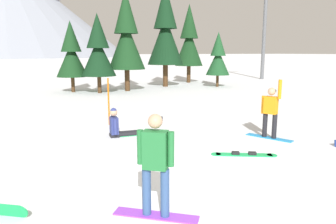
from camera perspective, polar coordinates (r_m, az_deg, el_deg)
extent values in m
plane|color=white|center=(7.54, 4.81, -10.92)|extent=(800.00, 800.00, 0.00)
cube|color=#993FD8|center=(5.78, -2.15, -17.80)|extent=(1.31, 1.14, 0.02)
cylinder|color=#335184|center=(5.63, -3.79, -13.76)|extent=(0.15, 0.15, 0.83)
cylinder|color=#335184|center=(5.55, -0.54, -14.10)|extent=(0.15, 0.15, 0.83)
cube|color=#237238|center=(5.33, -2.23, -6.70)|extent=(0.46, 0.44, 0.64)
cylinder|color=#237238|center=(5.39, -4.91, -6.18)|extent=(0.11, 0.11, 0.58)
cylinder|color=#237238|center=(5.26, 0.51, -6.58)|extent=(0.11, 0.11, 0.58)
sphere|color=tan|center=(5.21, -2.27, -1.64)|extent=(0.24, 0.24, 0.24)
cube|color=black|center=(5.33, -1.87, -1.22)|extent=(0.16, 0.14, 0.08)
cube|color=#1E8CD8|center=(11.03, 17.40, -4.35)|extent=(0.86, 1.51, 0.02)
cylinder|color=black|center=(11.00, 16.75, -2.19)|extent=(0.15, 0.15, 0.78)
cylinder|color=black|center=(10.88, 18.29, -2.41)|extent=(0.15, 0.15, 0.78)
cube|color=orange|center=(10.82, 17.71, 1.16)|extent=(0.38, 0.46, 0.56)
cylinder|color=orange|center=(10.92, 16.46, 1.26)|extent=(0.11, 0.11, 0.58)
cylinder|color=orange|center=(10.65, 19.16, 3.81)|extent=(0.11, 0.11, 0.60)
sphere|color=tan|center=(10.76, 17.84, 3.47)|extent=(0.24, 0.24, 0.24)
cube|color=black|center=(10.88, 18.13, 3.58)|extent=(0.10, 0.17, 0.08)
cube|color=black|center=(10.83, -9.47, -4.06)|extent=(0.32, 0.39, 0.10)
cylinder|color=black|center=(11.02, -7.00, -3.62)|extent=(0.81, 0.23, 0.14)
cylinder|color=black|center=(10.83, -6.77, -3.87)|extent=(0.81, 0.23, 0.14)
cube|color=#19B259|center=(11.03, -4.85, -3.90)|extent=(1.49, 0.44, 0.02)
cube|color=navy|center=(10.76, -9.52, -2.38)|extent=(0.28, 0.42, 0.55)
cylinder|color=navy|center=(11.00, -9.76, -2.00)|extent=(0.11, 0.11, 0.52)
cylinder|color=navy|center=(10.50, -9.27, -2.58)|extent=(0.11, 0.11, 0.52)
sphere|color=tan|center=(10.67, -9.59, -0.08)|extent=(0.24, 0.24, 0.24)
sphere|color=navy|center=(10.66, -9.60, 0.18)|extent=(0.20, 0.20, 0.20)
cube|color=#19B259|center=(9.06, 13.26, -7.37)|extent=(1.44, 0.97, 0.02)
cylinder|color=#19B259|center=(8.97, 8.49, -7.39)|extent=(0.37, 0.37, 0.02)
cylinder|color=#19B259|center=(9.22, 17.90, -7.30)|extent=(0.37, 0.37, 0.02)
cube|color=black|center=(9.01, 11.85, -7.09)|extent=(0.24, 0.22, 0.07)
cube|color=black|center=(9.09, 14.68, -7.07)|extent=(0.24, 0.22, 0.07)
cylinder|color=#19B259|center=(6.16, -24.68, -15.67)|extent=(0.30, 0.27, 0.27)
cylinder|color=orange|center=(12.47, -10.44, 1.81)|extent=(0.06, 0.06, 1.80)
cylinder|color=#472D19|center=(23.52, -16.44, 4.71)|extent=(0.24, 0.24, 1.08)
cone|color=#143819|center=(23.43, -16.65, 8.80)|extent=(2.13, 2.13, 2.29)
cone|color=#143819|center=(23.44, -16.86, 12.71)|extent=(1.38, 1.38, 2.10)
cylinder|color=#472D19|center=(29.78, 3.67, 6.70)|extent=(0.35, 0.35, 1.54)
cone|color=#143819|center=(29.72, 3.73, 11.33)|extent=(2.51, 2.51, 3.27)
cone|color=#143819|center=(29.84, 3.78, 15.73)|extent=(1.63, 1.63, 3.00)
cylinder|color=#472D19|center=(26.41, 8.72, 5.48)|extent=(0.22, 0.22, 0.96)
cone|color=#194723|center=(26.32, 8.81, 8.72)|extent=(1.87, 1.87, 2.03)
cone|color=#194723|center=(26.32, 8.90, 11.81)|extent=(1.22, 1.22, 1.86)
cylinder|color=#472D19|center=(22.52, -12.02, 4.78)|extent=(0.27, 0.27, 1.17)
cone|color=black|center=(22.41, -12.20, 9.44)|extent=(2.32, 2.32, 2.49)
cone|color=black|center=(22.46, -12.38, 13.89)|extent=(1.51, 1.51, 2.28)
cylinder|color=#472D19|center=(26.22, -0.46, 6.46)|extent=(0.40, 0.40, 1.77)
cone|color=black|center=(26.17, -0.47, 12.53)|extent=(2.86, 2.86, 3.77)
cone|color=black|center=(26.40, -0.47, 18.27)|extent=(1.86, 1.86, 3.46)
cylinder|color=#472D19|center=(23.37, -7.21, 5.62)|extent=(0.35, 0.35, 1.56)
cone|color=#143819|center=(23.29, -7.35, 11.61)|extent=(2.60, 2.60, 3.32)
cone|color=#143819|center=(23.45, -7.49, 17.30)|extent=(1.69, 1.69, 3.05)
cylinder|color=#595B60|center=(35.07, 16.63, 13.08)|extent=(0.36, 0.36, 9.14)
cone|color=#8C93A3|center=(218.82, -26.85, 16.23)|extent=(141.34, 141.34, 57.13)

